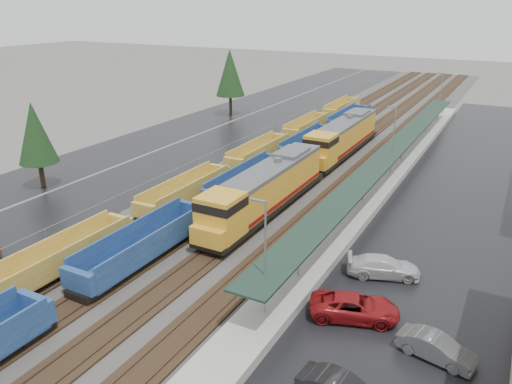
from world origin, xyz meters
TOP-DOWN VIEW (x-y plane):
  - ballast_strip at (0.00, 60.00)m, footprint 20.00×160.00m
  - trackbed at (-0.00, 60.00)m, footprint 14.60×160.00m
  - west_parking_lot at (-15.00, 60.00)m, footprint 10.00×160.00m
  - west_road at (-25.00, 60.00)m, footprint 9.00×160.00m
  - east_commuter_lot at (19.00, 50.00)m, footprint 16.00×100.00m
  - station_platform at (9.50, 50.01)m, footprint 3.00×80.00m
  - chainlink_fence at (-9.50, 58.44)m, footprint 0.08×160.04m
  - tree_west_near at (-22.00, 30.00)m, footprint 3.96×3.96m
  - tree_west_far at (-23.00, 70.00)m, footprint 4.84×4.84m
  - locomotive_lead at (2.00, 34.28)m, footprint 3.10×20.41m
  - locomotive_trail at (2.00, 55.28)m, footprint 3.10×20.41m
  - well_string_yellow at (-6.00, 33.40)m, footprint 2.48×103.35m
  - well_string_blue at (-2.00, 30.66)m, footprint 2.75×94.05m
  - parked_car_east_b at (14.17, 22.98)m, footprint 4.12×5.99m
  - parked_car_east_c at (14.42, 28.83)m, footprint 3.73×5.51m
  - parked_car_east_e at (19.27, 21.44)m, footprint 2.29×4.43m

SIDE VIEW (x-z plane):
  - west_parking_lot at x=-15.00m, z-range 0.00..0.02m
  - west_road at x=-25.00m, z-range 0.00..0.02m
  - east_commuter_lot at x=19.00m, z-range 0.00..0.02m
  - ballast_strip at x=0.00m, z-range 0.00..0.08m
  - trackbed at x=0.00m, z-range 0.05..0.27m
  - parked_car_east_e at x=19.27m, z-range 0.00..1.39m
  - station_platform at x=9.50m, z-range -3.27..4.73m
  - parked_car_east_c at x=14.42m, z-range 0.00..1.48m
  - parked_car_east_b at x=14.17m, z-range 0.00..1.52m
  - well_string_yellow at x=-6.00m, z-range 0.01..2.21m
  - well_string_blue at x=-2.00m, z-range -0.02..2.42m
  - chainlink_fence at x=-9.50m, z-range 0.60..2.62m
  - locomotive_lead at x=2.00m, z-range 0.15..4.77m
  - locomotive_trail at x=2.00m, z-range 0.15..4.77m
  - tree_west_near at x=-22.00m, z-range 1.32..10.32m
  - tree_west_far at x=-23.00m, z-range 1.62..12.62m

